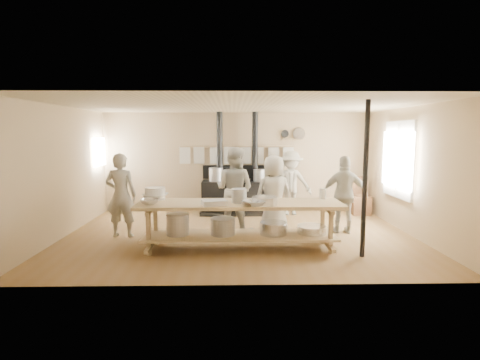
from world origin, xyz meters
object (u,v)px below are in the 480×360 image
object	(u,v)px
stove	(237,193)
chair	(360,203)
roasting_pan	(214,203)
prep_table	(239,221)
cook_far_left	(121,195)
cook_center	(274,195)
cook_by_window	(291,183)
cook_left	(234,189)
cook_right	(345,195)

from	to	relation	value
stove	chair	size ratio (longest dim) A/B	2.71
stove	roasting_pan	distance (m)	3.32
stove	prep_table	size ratio (longest dim) A/B	0.72
cook_far_left	cook_center	world-z (taller)	cook_far_left
chair	cook_far_left	bearing A→B (deg)	-156.59
cook_center	cook_by_window	size ratio (longest dim) A/B	1.00
stove	cook_far_left	world-z (taller)	stove
prep_table	cook_left	bearing A→B (deg)	93.34
roasting_pan	cook_by_window	bearing A→B (deg)	60.08
prep_table	cook_by_window	size ratio (longest dim) A/B	2.22
cook_center	roasting_pan	distance (m)	1.72
cook_left	cook_center	bearing A→B (deg)	-171.89
cook_right	cook_left	bearing A→B (deg)	1.84
stove	prep_table	xyz separation A→B (m)	(-0.00, -3.02, -0.00)
cook_far_left	cook_right	world-z (taller)	cook_far_left
cook_left	cook_by_window	world-z (taller)	cook_left
prep_table	cook_center	bearing A→B (deg)	54.82
cook_center	cook_right	xyz separation A→B (m)	(1.48, 0.07, -0.01)
cook_by_window	stove	bearing A→B (deg)	175.64
prep_table	cook_by_window	world-z (taller)	cook_by_window
cook_left	roasting_pan	bearing A→B (deg)	105.98
cook_right	chair	distance (m)	2.09
cook_left	cook_right	size ratio (longest dim) A/B	1.11
cook_far_left	roasting_pan	world-z (taller)	cook_far_left
cook_center	cook_by_window	xyz separation A→B (m)	(0.64, 1.83, -0.00)
stove	cook_center	distance (m)	2.14
prep_table	cook_right	size ratio (longest dim) A/B	2.25
stove	prep_table	bearing A→B (deg)	-90.04
cook_far_left	roasting_pan	distance (m)	2.21
cook_right	roasting_pan	world-z (taller)	cook_right
stove	cook_by_window	bearing A→B (deg)	-7.05
cook_center	chair	world-z (taller)	cook_center
stove	cook_right	world-z (taller)	stove
prep_table	cook_by_window	xyz separation A→B (m)	(1.36, 2.85, 0.29)
cook_center	roasting_pan	size ratio (longest dim) A/B	4.01
stove	chair	world-z (taller)	stove
cook_by_window	roasting_pan	xyz separation A→B (m)	(-1.79, -3.10, 0.08)
chair	roasting_pan	size ratio (longest dim) A/B	2.37
cook_left	cook_right	world-z (taller)	cook_left
stove	cook_left	xyz separation A→B (m)	(-0.08, -1.70, 0.37)
stove	cook_far_left	distance (m)	3.18
stove	cook_right	size ratio (longest dim) A/B	1.62
chair	stove	bearing A→B (deg)	-179.22
cook_left	roasting_pan	distance (m)	1.61
cook_center	roasting_pan	xyz separation A→B (m)	(-1.15, -1.27, 0.08)
cook_left	stove	bearing A→B (deg)	-64.08
cook_left	cook_by_window	bearing A→B (deg)	-104.54
stove	cook_center	world-z (taller)	stove
stove	chair	distance (m)	3.17
stove	roasting_pan	size ratio (longest dim) A/B	6.42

